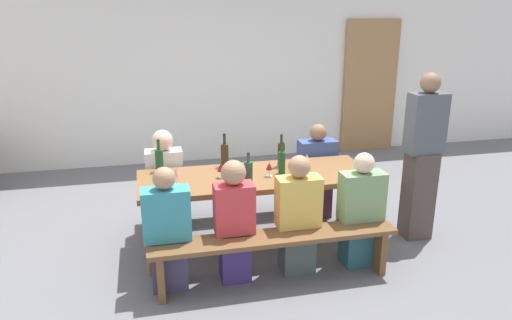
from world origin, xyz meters
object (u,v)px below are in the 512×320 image
(wine_glass_4, at_px, (176,173))
(seated_guest_near_2, at_px, (298,218))
(seated_guest_near_3, at_px, (361,213))
(bench_near, at_px, (275,245))
(seated_guest_near_0, at_px, (167,233))
(standing_host, at_px, (422,160))
(wine_glass_1, at_px, (356,164))
(wine_bottle_4, at_px, (159,160))
(wine_glass_2, at_px, (269,167))
(wine_bottle_3, at_px, (225,154))
(wine_bottle_0, at_px, (281,154))
(seated_guest_near_1, at_px, (234,223))
(wooden_door, at_px, (370,87))
(wine_glass_3, at_px, (221,168))
(wine_bottle_1, at_px, (282,162))
(wine_bottle_2, at_px, (248,174))
(seated_guest_far_0, at_px, (165,184))
(bench_far, at_px, (242,187))
(seated_guest_far_1, at_px, (317,174))
(wine_glass_0, at_px, (307,159))
(tasting_table, at_px, (256,182))

(wine_glass_4, distance_m, seated_guest_near_2, 1.16)
(seated_guest_near_3, bearing_deg, bench_near, 100.03)
(bench_near, height_order, seated_guest_near_0, seated_guest_near_0)
(standing_host, bearing_deg, wine_glass_1, 3.13)
(wine_bottle_4, relative_size, wine_glass_2, 2.28)
(wine_bottle_3, height_order, seated_guest_near_0, wine_bottle_3)
(wine_bottle_0, bearing_deg, seated_guest_near_1, -129.71)
(wooden_door, height_order, seated_guest_near_1, wooden_door)
(wine_bottle_4, distance_m, wine_glass_4, 0.45)
(bench_near, height_order, seated_guest_near_3, seated_guest_near_3)
(wine_glass_3, bearing_deg, wine_bottle_1, -0.49)
(wine_glass_1, height_order, seated_guest_near_1, seated_guest_near_1)
(wine_bottle_2, distance_m, seated_guest_near_3, 1.09)
(wine_glass_4, xyz_separation_m, seated_guest_far_0, (-0.09, 0.66, -0.34))
(bench_far, height_order, seated_guest_near_1, seated_guest_near_1)
(wine_glass_1, height_order, seated_guest_near_3, seated_guest_near_3)
(bench_far, bearing_deg, seated_guest_far_1, -10.29)
(wooden_door, bearing_deg, standing_host, -106.29)
(wine_bottle_2, bearing_deg, wine_glass_1, 6.23)
(wine_glass_1, bearing_deg, bench_far, 135.43)
(wooden_door, relative_size, wine_glass_3, 14.27)
(wine_bottle_3, distance_m, wine_glass_2, 0.54)
(wooden_door, distance_m, wine_bottle_2, 4.21)
(wine_glass_0, distance_m, wine_glass_1, 0.47)
(bench_near, height_order, wine_bottle_0, wine_bottle_0)
(seated_guest_far_1, bearing_deg, seated_guest_near_2, -27.47)
(wine_glass_1, bearing_deg, bench_near, -152.07)
(seated_guest_near_1, relative_size, seated_guest_near_2, 1.00)
(bench_near, relative_size, wine_glass_1, 13.42)
(wine_bottle_1, height_order, wine_bottle_2, wine_bottle_2)
(wine_bottle_4, xyz_separation_m, seated_guest_far_1, (1.72, 0.23, -0.37))
(wine_bottle_3, bearing_deg, wine_glass_1, -24.63)
(bench_far, relative_size, wine_bottle_2, 6.50)
(wine_bottle_1, height_order, wine_glass_0, wine_bottle_1)
(wine_bottle_4, xyz_separation_m, seated_guest_far_0, (0.05, 0.23, -0.34))
(wine_glass_4, bearing_deg, seated_guest_near_2, -23.82)
(wine_bottle_0, relative_size, seated_guest_near_0, 0.31)
(wine_glass_3, height_order, seated_guest_far_0, seated_guest_far_0)
(wine_bottle_3, bearing_deg, wine_glass_4, -139.69)
(wine_glass_0, bearing_deg, seated_guest_near_0, -157.76)
(wine_glass_4, bearing_deg, seated_guest_near_1, -45.33)
(tasting_table, bearing_deg, standing_host, -5.88)
(bench_near, bearing_deg, wine_glass_2, 79.98)
(seated_guest_near_2, relative_size, seated_guest_far_1, 1.02)
(wine_bottle_4, height_order, seated_guest_near_1, seated_guest_near_1)
(wine_bottle_4, bearing_deg, wine_bottle_2, -40.96)
(seated_guest_near_1, bearing_deg, wine_bottle_3, -4.68)
(wooden_door, height_order, tasting_table, wooden_door)
(wine_glass_3, bearing_deg, tasting_table, 0.91)
(seated_guest_far_0, xyz_separation_m, standing_host, (2.51, -0.73, 0.30))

